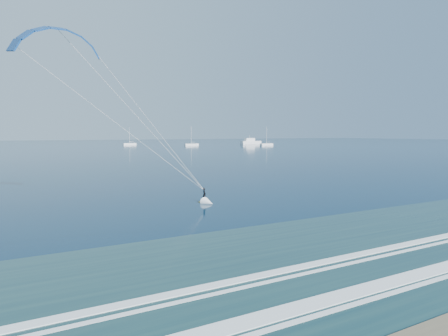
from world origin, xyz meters
TOP-DOWN VIEW (x-y plane):
  - kitesurfer_rig at (-5.64, 29.98)m, footprint 20.72×4.18m
  - motor_yacht at (132.76, 219.88)m, footprint 14.78×3.94m
  - sailboat_2 at (55.76, 241.79)m, footprint 8.05×2.40m
  - sailboat_3 at (84.37, 210.97)m, footprint 8.54×2.40m
  - sailboat_4 at (125.95, 191.78)m, footprint 8.40×2.40m

SIDE VIEW (x-z plane):
  - sailboat_2 at x=55.76m, z-range -4.84..6.20m
  - sailboat_4 at x=125.95m, z-range -5.03..6.39m
  - sailboat_3 at x=84.37m, z-range -5.16..6.52m
  - motor_yacht at x=132.76m, z-range -1.46..4.68m
  - kitesurfer_rig at x=-5.64m, z-range 0.38..17.90m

